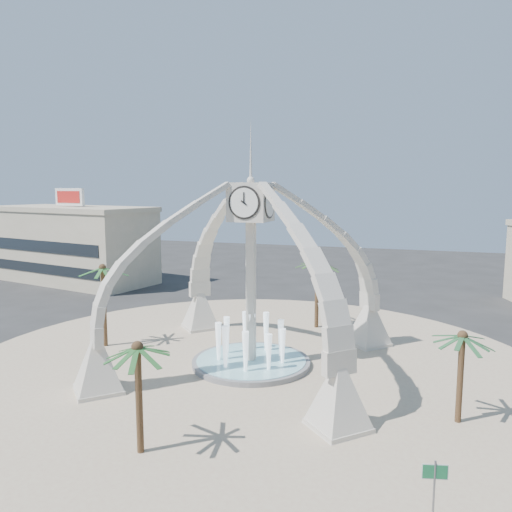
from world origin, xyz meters
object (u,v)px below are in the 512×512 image
(palm_east, at_px, (463,337))
(palm_north, at_px, (317,261))
(palm_west, at_px, (102,269))
(street_sign, at_px, (435,480))
(fountain, at_px, (251,361))
(clock_tower, at_px, (251,271))
(palm_south, at_px, (137,349))

(palm_east, xyz_separation_m, palm_north, (-10.49, 14.95, 1.22))
(palm_west, bearing_deg, palm_north, 35.63)
(street_sign, bearing_deg, palm_north, 96.96)
(fountain, height_order, palm_west, palm_west)
(palm_west, distance_m, palm_north, 17.41)
(clock_tower, relative_size, palm_north, 2.73)
(street_sign, bearing_deg, palm_south, 161.09)
(palm_east, height_order, street_sign, palm_east)
(palm_east, relative_size, street_sign, 2.08)
(fountain, distance_m, palm_west, 13.14)
(fountain, height_order, street_sign, fountain)
(fountain, height_order, palm_south, palm_south)
(palm_east, bearing_deg, palm_west, 168.95)
(clock_tower, bearing_deg, fountain, 90.00)
(clock_tower, xyz_separation_m, palm_north, (2.30, 10.50, -0.71))
(fountain, relative_size, palm_north, 1.22)
(palm_west, bearing_deg, street_sign, -30.36)
(clock_tower, height_order, palm_south, clock_tower)
(fountain, xyz_separation_m, street_sign, (11.45, -13.29, 1.51))
(clock_tower, xyz_separation_m, palm_west, (-11.84, 0.36, -0.53))
(fountain, distance_m, palm_east, 14.20)
(clock_tower, distance_m, palm_west, 11.86)
(palm_south, bearing_deg, clock_tower, 85.02)
(clock_tower, distance_m, palm_east, 13.68)
(palm_east, xyz_separation_m, palm_south, (-13.86, -7.78, 0.37))
(clock_tower, bearing_deg, palm_west, 178.25)
(palm_east, distance_m, street_sign, 9.35)
(palm_south, bearing_deg, street_sign, -4.83)
(clock_tower, relative_size, palm_east, 3.43)
(fountain, bearing_deg, clock_tower, -90.00)
(palm_south, distance_m, street_sign, 12.94)
(palm_west, bearing_deg, palm_south, -49.43)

